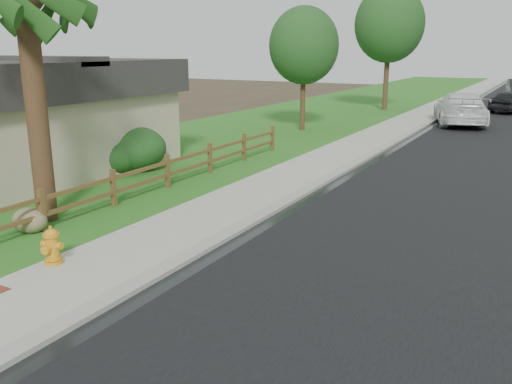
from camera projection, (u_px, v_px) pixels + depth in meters
The scene contains 16 objects.
ground at pixel (58, 317), 8.96m from camera, with size 120.00×120.00×0.00m, color #382D1F.
curb at pixel (452, 110), 38.38m from camera, with size 0.40×90.00×0.12m, color gray.
wet_gutter at pixel (457, 110), 38.23m from camera, with size 0.50×90.00×0.00m, color black.
sidewalk at pixel (434, 109), 38.99m from camera, with size 2.20×90.00×0.10m, color gray.
grass_strip at pixel (407, 108), 39.88m from camera, with size 1.60×90.00×0.06m, color #21631C.
lawn_near at pixel (340, 104), 42.31m from camera, with size 9.00×90.00×0.04m, color #21631C.
ranch_fence at pixel (142, 178), 15.90m from camera, with size 0.12×16.92×1.10m.
fire_hydrant at pixel (52, 246), 10.83m from camera, with size 0.52×0.42×0.79m.
white_suv at pixel (460, 108), 31.12m from camera, with size 2.56×6.29×1.83m, color silver.
dark_car_mid at pixel (512, 101), 37.00m from camera, with size 1.79×4.46×1.52m, color black.
boulder at pixel (30, 221), 12.95m from camera, with size 0.93×0.69×0.62m, color brown.
shrub_b at pixel (118, 156), 19.04m from camera, with size 1.81×1.81×1.27m, color #163E19.
shrub_c at pixel (114, 155), 18.88m from camera, with size 1.86×1.86×1.34m, color #163E19.
shrub_d at pixel (133, 149), 19.38m from camera, with size 2.37×2.37×1.62m, color #163E19.
tree_near_left at pixel (304, 46), 27.93m from camera, with size 3.62×3.62×6.41m.
tree_mid_left at pixel (389, 24), 37.10m from camera, with size 4.75×4.75×8.49m.
Camera 1 is at (6.79, -5.54, 4.31)m, focal length 38.00 mm.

